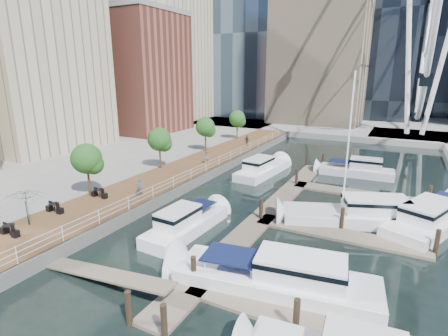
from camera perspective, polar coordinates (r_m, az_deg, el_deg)
ground at (r=23.26m, az=-8.67°, el=-14.14°), size 520.00×520.00×0.00m
boardwalk at (r=39.26m, az=-6.59°, el=-0.83°), size 6.00×60.00×1.00m
seawall at (r=37.72m, az=-2.80°, el=-1.42°), size 0.25×60.00×1.00m
land_inland at (r=58.44m, az=-29.21°, el=2.67°), size 48.00×90.00×1.00m
land_far at (r=119.32m, az=21.64°, el=9.09°), size 200.00×114.00×1.00m
pier at (r=69.08m, az=28.56°, el=4.44°), size 14.00×12.00×1.00m
railing at (r=37.49m, az=-2.95°, el=0.10°), size 0.10×60.00×1.05m
floating_docks at (r=28.67m, az=16.90°, el=-7.67°), size 16.00×34.00×2.60m
midrise_condos at (r=62.84m, az=-20.27°, el=16.33°), size 19.00×67.00×28.00m
street_trees at (r=38.97m, az=-10.52°, el=4.62°), size 2.60×42.60×4.60m
cafe_tables at (r=28.51m, az=-28.64°, el=-7.19°), size 2.50×13.70×0.74m
yacht_foreground at (r=20.34m, az=8.30°, el=-18.86°), size 12.32×4.85×2.15m
pedestrian_near at (r=30.84m, az=-13.57°, el=-3.19°), size 0.69×0.60×1.60m
pedestrian_mid at (r=41.00m, az=-2.97°, el=1.77°), size 0.90×0.93×1.50m
pedestrian_far at (r=51.14m, az=3.77°, el=4.50°), size 0.96×0.69×1.52m
moored_yachts at (r=30.26m, az=18.89°, el=-7.61°), size 22.54×31.93×11.50m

